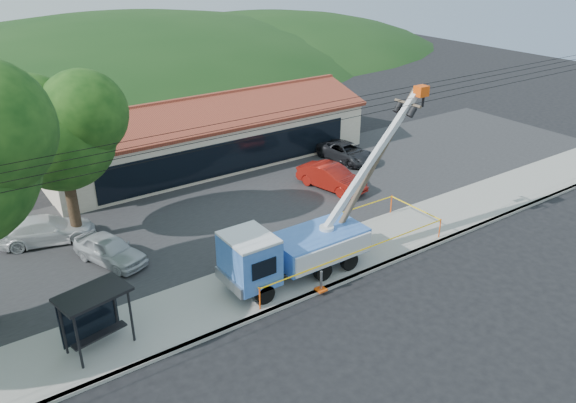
# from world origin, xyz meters

# --- Properties ---
(ground) EXTENTS (120.00, 120.00, 0.00)m
(ground) POSITION_xyz_m (0.00, 0.00, 0.00)
(ground) COLOR black
(ground) RESTS_ON ground
(curb) EXTENTS (60.00, 0.25, 0.15)m
(curb) POSITION_xyz_m (0.00, 2.10, 0.07)
(curb) COLOR #9C9B92
(curb) RESTS_ON ground
(sidewalk) EXTENTS (60.00, 4.00, 0.15)m
(sidewalk) POSITION_xyz_m (0.00, 4.00, 0.07)
(sidewalk) COLOR #9C9B92
(sidewalk) RESTS_ON ground
(parking_lot) EXTENTS (60.00, 12.00, 0.10)m
(parking_lot) POSITION_xyz_m (0.00, 12.00, 0.05)
(parking_lot) COLOR #28282B
(parking_lot) RESTS_ON ground
(strip_mall) EXTENTS (22.50, 8.53, 4.67)m
(strip_mall) POSITION_xyz_m (4.00, 19.98, 1.88)
(strip_mall) COLOR beige
(strip_mall) RESTS_ON ground
(tree_lot) EXTENTS (6.30, 5.60, 8.94)m
(tree_lot) POSITION_xyz_m (-7.00, 13.00, 6.21)
(tree_lot) COLOR #332316
(tree_lot) RESTS_ON ground
(hill_center) EXTENTS (89.60, 64.00, 32.00)m
(hill_center) POSITION_xyz_m (10.00, 55.00, 0.00)
(hill_center) COLOR #163714
(hill_center) RESTS_ON ground
(hill_east) EXTENTS (72.80, 52.00, 26.00)m
(hill_east) POSITION_xyz_m (30.00, 55.00, 0.00)
(hill_east) COLOR #163714
(hill_east) RESTS_ON ground
(utility_truck) EXTENTS (10.90, 3.77, 7.93)m
(utility_truck) POSITION_xyz_m (0.09, 3.70, 1.65)
(utility_truck) COLOR black
(utility_truck) RESTS_ON ground
(leaning_pole) EXTENTS (5.79, 1.67, 7.85)m
(leaning_pole) POSITION_xyz_m (4.81, 3.87, 4.38)
(leaning_pole) COLOR brown
(leaning_pole) RESTS_ON ground
(bus_shelter) EXTENTS (2.80, 2.04, 2.45)m
(bus_shelter) POSITION_xyz_m (-8.82, 3.98, 1.94)
(bus_shelter) COLOR black
(bus_shelter) RESTS_ON ground
(caution_tape) EXTENTS (11.11, 3.63, 1.05)m
(caution_tape) POSITION_xyz_m (3.00, 4.18, 0.93)
(caution_tape) COLOR #FF510D
(caution_tape) RESTS_ON ground
(car_silver) EXTENTS (2.96, 4.33, 1.37)m
(car_silver) POSITION_xyz_m (-6.36, 9.81, 0.00)
(car_silver) COLOR silver
(car_silver) RESTS_ON ground
(car_red) EXTENTS (2.54, 4.82, 1.51)m
(car_red) POSITION_xyz_m (7.95, 10.66, 0.00)
(car_red) COLOR #A21810
(car_red) RESTS_ON ground
(car_white) EXTENTS (5.09, 3.08, 1.38)m
(car_white) POSITION_xyz_m (-8.37, 13.67, 0.00)
(car_white) COLOR white
(car_white) RESTS_ON ground
(car_dark) EXTENTS (2.47, 4.75, 1.28)m
(car_dark) POSITION_xyz_m (11.90, 13.87, 0.00)
(car_dark) COLOR #212327
(car_dark) RESTS_ON ground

